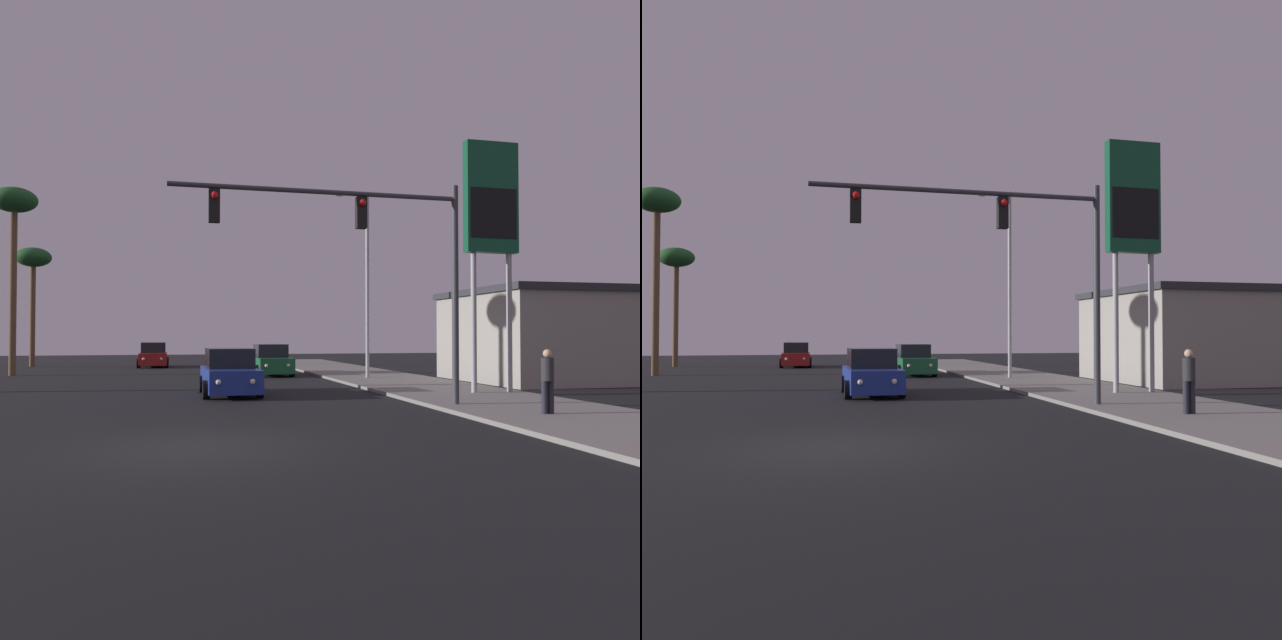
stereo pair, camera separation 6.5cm
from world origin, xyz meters
TOP-DOWN VIEW (x-y plane):
  - ground_plane at (0.00, 0.00)m, footprint 120.00×120.00m
  - sidewalk_right at (9.50, 10.00)m, footprint 5.00×60.00m
  - building_gas_station at (18.00, 13.95)m, footprint 10.30×8.30m
  - car_green at (4.76, 21.09)m, footprint 2.04×4.33m
  - car_red at (-1.65, 31.83)m, footprint 2.04×4.32m
  - car_blue at (1.60, 10.43)m, footprint 2.04×4.33m
  - traffic_light_mast at (5.28, 4.84)m, footprint 8.46×0.36m
  - street_lamp at (8.62, 16.49)m, footprint 1.74×0.24m
  - gas_station_sign at (10.72, 8.07)m, footprint 2.00×0.42m
  - pedestrian_on_sidewalk at (9.05, 2.16)m, footprint 0.34×0.32m
  - palm_tree_far at (-9.77, 34.00)m, footprint 2.40×2.40m
  - palm_tree_mid at (-8.73, 24.00)m, footprint 2.40×2.40m

SIDE VIEW (x-z plane):
  - ground_plane at x=0.00m, z-range 0.00..0.00m
  - sidewalk_right at x=9.50m, z-range 0.00..0.12m
  - car_green at x=4.76m, z-range -0.08..1.60m
  - car_red at x=-1.65m, z-range -0.08..1.60m
  - car_blue at x=1.60m, z-range -0.08..1.60m
  - pedestrian_on_sidewalk at x=9.05m, z-range 0.20..1.87m
  - building_gas_station at x=18.00m, z-range 0.01..4.31m
  - traffic_light_mast at x=5.28m, z-range 1.54..8.04m
  - street_lamp at x=8.62m, z-range 0.62..9.62m
  - gas_station_sign at x=10.72m, z-range 2.12..11.12m
  - palm_tree_far at x=-9.77m, z-range 3.01..11.23m
  - palm_tree_mid at x=-8.73m, z-range 3.74..13.85m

